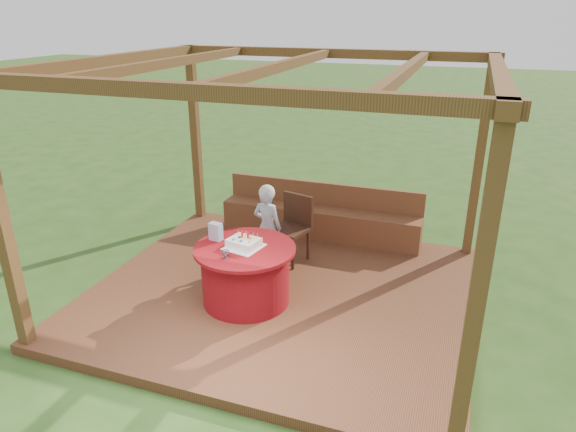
% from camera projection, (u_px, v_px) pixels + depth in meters
% --- Properties ---
extents(ground, '(60.00, 60.00, 0.00)m').
position_uv_depth(ground, '(281.00, 297.00, 6.38)').
color(ground, '#284A18').
rests_on(ground, ground).
extents(deck, '(4.50, 4.00, 0.12)m').
position_uv_depth(deck, '(281.00, 293.00, 6.36)').
color(deck, brown).
rests_on(deck, ground).
extents(pergola, '(4.50, 4.00, 2.72)m').
position_uv_depth(pergola, '(280.00, 102.00, 5.49)').
color(pergola, brown).
rests_on(pergola, deck).
extents(bench, '(3.00, 0.42, 0.80)m').
position_uv_depth(bench, '(320.00, 220.00, 7.74)').
color(bench, brown).
rests_on(bench, deck).
extents(table, '(1.17, 1.17, 0.70)m').
position_uv_depth(table, '(246.00, 274.00, 5.96)').
color(table, maroon).
rests_on(table, deck).
extents(chair, '(0.57, 0.57, 0.91)m').
position_uv_depth(chair, '(293.00, 224.00, 6.93)').
color(chair, '#391E12').
rests_on(chair, deck).
extents(elderly_woman, '(0.42, 0.30, 1.12)m').
position_uv_depth(elderly_woman, '(267.00, 224.00, 6.77)').
color(elderly_woman, '#90B6D5').
rests_on(elderly_woman, deck).
extents(birthday_cake, '(0.45, 0.45, 0.18)m').
position_uv_depth(birthday_cake, '(244.00, 243.00, 5.82)').
color(birthday_cake, white).
rests_on(birthday_cake, table).
extents(gift_bag, '(0.16, 0.12, 0.21)m').
position_uv_depth(gift_bag, '(216.00, 231.00, 5.99)').
color(gift_bag, '#BF7BA0').
rests_on(gift_bag, table).
extents(drinking_glass, '(0.11, 0.11, 0.09)m').
position_uv_depth(drinking_glass, '(225.00, 255.00, 5.56)').
color(drinking_glass, white).
rests_on(drinking_glass, table).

